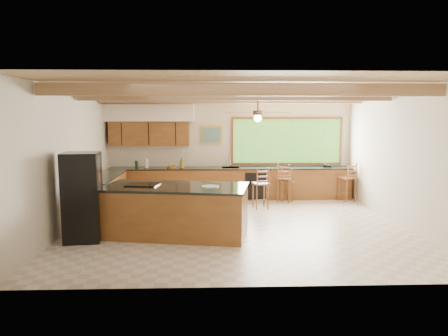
{
  "coord_description": "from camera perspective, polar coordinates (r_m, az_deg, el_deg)",
  "views": [
    {
      "loc": [
        -0.58,
        -8.62,
        2.4
      ],
      "look_at": [
        -0.26,
        0.8,
        1.18
      ],
      "focal_mm": 32.0,
      "sensor_mm": 36.0,
      "label": 1
    }
  ],
  "objects": [
    {
      "name": "bar_stool_d",
      "position": [
        11.8,
        17.28,
        -1.44
      ],
      "size": [
        0.53,
        0.53,
        1.11
      ],
      "rotation": [
        0.0,
        0.0,
        0.43
      ],
      "color": "brown",
      "rests_on": "ground"
    },
    {
      "name": "refrigerator",
      "position": [
        8.17,
        -19.56,
        -3.91
      ],
      "size": [
        0.73,
        0.72,
        1.72
      ],
      "rotation": [
        0.0,
        0.0,
        0.1
      ],
      "color": "black",
      "rests_on": "ground"
    },
    {
      "name": "bar_stool_b",
      "position": [
        11.38,
        9.13,
        -1.99
      ],
      "size": [
        0.44,
        0.44,
        0.95
      ],
      "rotation": [
        0.0,
        0.0,
        -0.38
      ],
      "color": "brown",
      "rests_on": "ground"
    },
    {
      "name": "bar_stool_c",
      "position": [
        11.34,
        8.67,
        -1.61
      ],
      "size": [
        0.49,
        0.49,
        1.09
      ],
      "rotation": [
        0.0,
        0.0,
        -0.32
      ],
      "color": "brown",
      "rests_on": "ground"
    },
    {
      "name": "ground",
      "position": [
        8.96,
        1.85,
        -8.14
      ],
      "size": [
        7.2,
        7.2,
        0.0
      ],
      "primitive_type": "plane",
      "color": "beige",
      "rests_on": "ground"
    },
    {
      "name": "counter_run",
      "position": [
        11.31,
        -3.12,
        -2.48
      ],
      "size": [
        7.12,
        3.1,
        1.25
      ],
      "color": "brown",
      "rests_on": "ground"
    },
    {
      "name": "island",
      "position": [
        8.22,
        -6.96,
        -5.98
      ],
      "size": [
        3.08,
        1.84,
        1.03
      ],
      "rotation": [
        0.0,
        0.0,
        -0.17
      ],
      "color": "brown",
      "rests_on": "ground"
    },
    {
      "name": "bar_stool_a",
      "position": [
        10.39,
        5.29,
        -2.35
      ],
      "size": [
        0.46,
        0.46,
        1.09
      ],
      "rotation": [
        0.0,
        0.0,
        0.2
      ],
      "color": "brown",
      "rests_on": "ground"
    },
    {
      "name": "room_shell",
      "position": [
        9.28,
        0.6,
        6.24
      ],
      "size": [
        7.27,
        6.54,
        3.02
      ],
      "color": "beige",
      "rests_on": "ground"
    }
  ]
}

